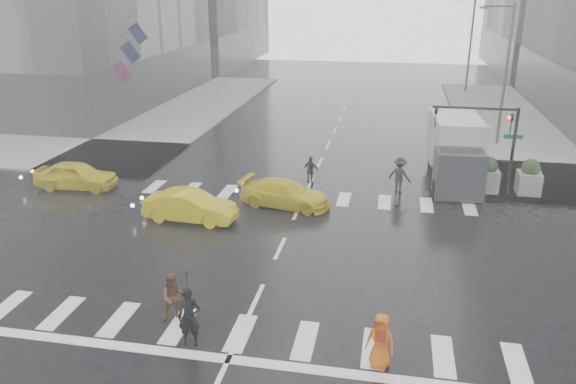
% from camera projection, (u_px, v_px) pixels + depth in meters
% --- Properties ---
extents(ground, '(120.00, 120.00, 0.00)m').
position_uv_depth(ground, '(280.00, 248.00, 22.64)').
color(ground, black).
rests_on(ground, ground).
extents(sidewalk_nw, '(35.00, 35.00, 0.15)m').
position_uv_depth(sidewalk_nw, '(73.00, 126.00, 42.18)').
color(sidewalk_nw, gray).
rests_on(sidewalk_nw, ground).
extents(road_markings, '(18.00, 48.00, 0.01)m').
position_uv_depth(road_markings, '(280.00, 248.00, 22.63)').
color(road_markings, silver).
rests_on(road_markings, ground).
extents(traffic_signal_pole, '(4.45, 0.42, 4.50)m').
position_uv_depth(traffic_signal_pole, '(494.00, 133.00, 27.32)').
color(traffic_signal_pole, black).
rests_on(traffic_signal_pole, ground).
extents(street_lamp_near, '(2.15, 0.22, 9.00)m').
position_uv_depth(street_lamp_near, '(504.00, 70.00, 35.60)').
color(street_lamp_near, '#59595B').
rests_on(street_lamp_near, ground).
extents(street_lamp_far, '(2.15, 0.22, 9.00)m').
position_uv_depth(street_lamp_far, '(469.00, 41.00, 54.03)').
color(street_lamp_far, '#59595B').
rests_on(street_lamp_far, ground).
extents(planter_west, '(1.10, 1.10, 1.80)m').
position_uv_depth(planter_west, '(446.00, 173.00, 28.62)').
color(planter_west, gray).
rests_on(planter_west, ground).
extents(planter_mid, '(1.10, 1.10, 1.80)m').
position_uv_depth(planter_mid, '(487.00, 175.00, 28.27)').
color(planter_mid, gray).
rests_on(planter_mid, ground).
extents(planter_east, '(1.10, 1.10, 1.80)m').
position_uv_depth(planter_east, '(529.00, 178.00, 27.91)').
color(planter_east, gray).
rests_on(planter_east, ground).
extents(flag_cluster, '(2.87, 3.06, 4.69)m').
position_uv_depth(flag_cluster, '(126.00, 49.00, 40.40)').
color(flag_cluster, '#59595B').
rests_on(flag_cluster, ground).
extents(pedestrian_black, '(1.09, 1.10, 2.43)m').
position_uv_depth(pedestrian_black, '(188.00, 298.00, 16.06)').
color(pedestrian_black, black).
rests_on(pedestrian_black, ground).
extents(pedestrian_brown, '(0.97, 0.88, 1.62)m').
position_uv_depth(pedestrian_brown, '(174.00, 297.00, 17.53)').
color(pedestrian_brown, '#4D2F1B').
rests_on(pedestrian_brown, ground).
extents(pedestrian_orange, '(0.91, 0.71, 1.65)m').
position_uv_depth(pedestrian_orange, '(380.00, 341.00, 15.34)').
color(pedestrian_orange, '#D75A0F').
rests_on(pedestrian_orange, ground).
extents(pedestrian_far_a, '(1.01, 0.78, 1.51)m').
position_uv_depth(pedestrian_far_a, '(311.00, 170.00, 29.76)').
color(pedestrian_far_a, black).
rests_on(pedestrian_far_a, ground).
extents(pedestrian_far_b, '(1.38, 1.12, 1.87)m').
position_uv_depth(pedestrian_far_b, '(400.00, 175.00, 28.39)').
color(pedestrian_far_b, black).
rests_on(pedestrian_far_b, ground).
extents(taxi_front, '(4.30, 1.96, 1.43)m').
position_uv_depth(taxi_front, '(76.00, 175.00, 29.11)').
color(taxi_front, '#D8C30B').
rests_on(taxi_front, ground).
extents(taxi_mid, '(4.23, 1.70, 1.37)m').
position_uv_depth(taxi_mid, '(190.00, 206.00, 25.11)').
color(taxi_mid, '#D8C30B').
rests_on(taxi_mid, ground).
extents(taxi_rear, '(4.11, 2.42, 1.27)m').
position_uv_depth(taxi_rear, '(285.00, 194.00, 26.77)').
color(taxi_rear, '#D8C30B').
rests_on(taxi_rear, ground).
extents(box_truck, '(2.41, 6.42, 3.41)m').
position_uv_depth(box_truck, '(456.00, 150.00, 29.59)').
color(box_truck, '#B8B8BA').
rests_on(box_truck, ground).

